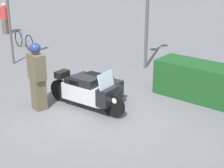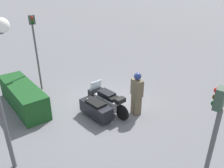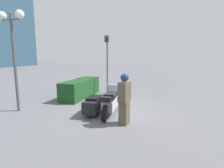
% 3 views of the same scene
% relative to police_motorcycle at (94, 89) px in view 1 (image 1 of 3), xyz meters
% --- Properties ---
extents(ground_plane, '(160.00, 160.00, 0.00)m').
position_rel_police_motorcycle_xyz_m(ground_plane, '(0.36, -0.47, -0.46)').
color(ground_plane, slate).
extents(police_motorcycle, '(2.47, 1.26, 1.15)m').
position_rel_police_motorcycle_xyz_m(police_motorcycle, '(0.00, 0.00, 0.00)').
color(police_motorcycle, black).
rests_on(police_motorcycle, ground).
extents(officer_rider, '(0.55, 0.40, 1.82)m').
position_rel_police_motorcycle_xyz_m(officer_rider, '(-0.96, -1.15, 0.50)').
color(officer_rider, brown).
rests_on(officer_rider, ground).
extents(hedge_bush_curbside, '(3.46, 1.00, 1.03)m').
position_rel_police_motorcycle_xyz_m(hedge_bush_curbside, '(2.50, 2.26, 0.05)').
color(hedge_bush_curbside, '#19471E').
rests_on(hedge_bush_curbside, ground).
extents(traffic_light_far, '(0.22, 0.29, 3.36)m').
position_rel_police_motorcycle_xyz_m(traffic_light_far, '(-4.99, 0.95, 1.75)').
color(traffic_light_far, '#4C4C4C').
rests_on(traffic_light_far, ground).
extents(pedestrian_bystander, '(0.49, 0.33, 1.62)m').
position_rel_police_motorcycle_xyz_m(pedestrian_bystander, '(-9.85, 3.99, 0.35)').
color(pedestrian_bystander, brown).
rests_on(pedestrian_bystander, ground).
extents(bicycle_parked, '(1.77, 0.41, 0.78)m').
position_rel_police_motorcycle_xyz_m(bicycle_parked, '(-6.56, 2.64, -0.11)').
color(bicycle_parked, black).
rests_on(bicycle_parked, ground).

